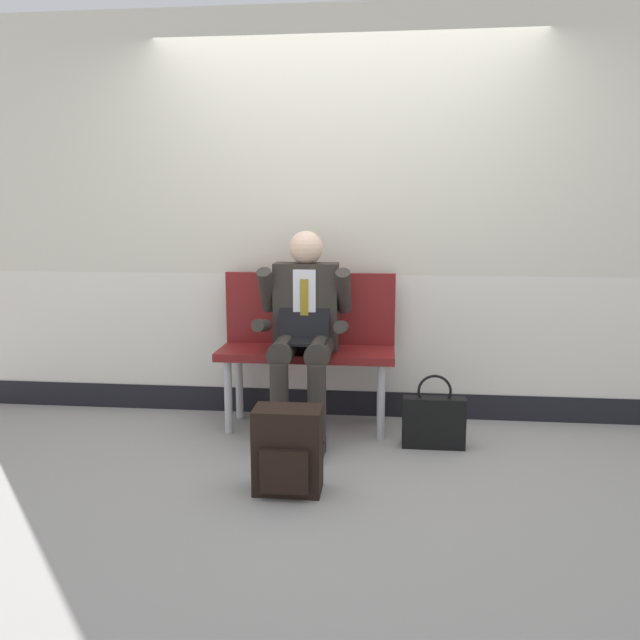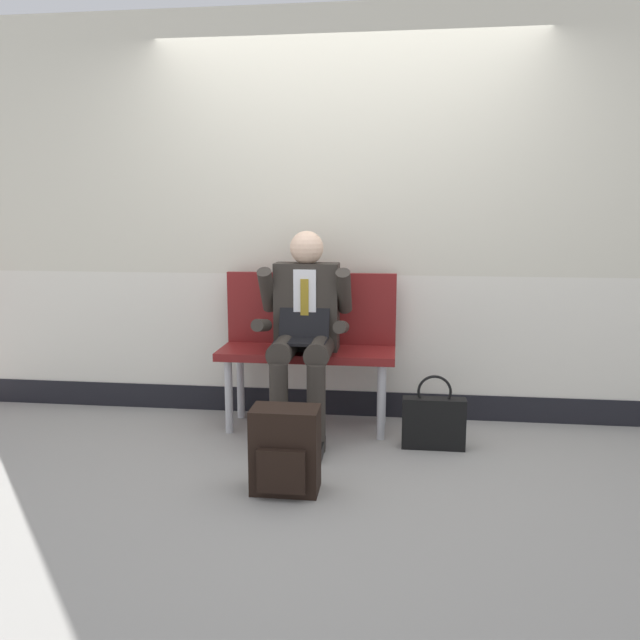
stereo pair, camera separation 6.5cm
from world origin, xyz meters
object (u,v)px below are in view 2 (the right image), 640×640
bench_with_person (309,337)px  backpack (285,451)px  handbag (434,422)px  person_seated (304,327)px

bench_with_person → backpack: size_ratio=2.58×
handbag → backpack: bearing=-138.3°
bench_with_person → person_seated: bearing=-90.0°
person_seated → backpack: (0.03, -0.82, -0.48)m
person_seated → handbag: person_seated is taller
bench_with_person → handbag: (0.79, -0.34, -0.42)m
handbag → person_seated: bearing=170.5°
person_seated → handbag: (0.79, -0.13, -0.53)m
bench_with_person → backpack: bearing=-88.6°
person_seated → backpack: person_seated is taller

